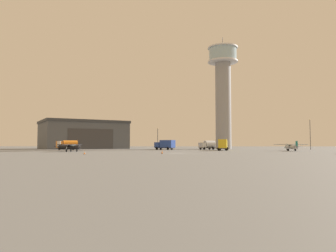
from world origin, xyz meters
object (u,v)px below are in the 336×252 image
(truck_fuel_tanker_orange, at_px, (67,145))
(light_post_east, at_px, (310,132))
(airplane_silver, at_px, (291,146))
(traffic_cone_near_right, at_px, (162,152))
(truck_fuel_tanker_silver, at_px, (208,145))
(truck_box_yellow, at_px, (223,144))
(airplane_black, at_px, (69,147))
(light_post_north, at_px, (158,136))
(control_tower, at_px, (223,87))
(truck_box_blue, at_px, (165,144))
(traffic_cone_near_left, at_px, (84,153))

(truck_fuel_tanker_orange, relative_size, light_post_east, 0.66)
(airplane_silver, distance_m, traffic_cone_near_right, 42.16)
(airplane_silver, xyz_separation_m, truck_fuel_tanker_silver, (-21.73, 18.50, 0.40))
(truck_box_yellow, relative_size, truck_fuel_tanker_orange, 1.02)
(light_post_east, bearing_deg, truck_fuel_tanker_silver, -174.51)
(airplane_black, bearing_deg, airplane_silver, 22.70)
(light_post_north, bearing_deg, control_tower, 25.42)
(truck_box_blue, height_order, truck_fuel_tanker_silver, truck_box_blue)
(light_post_north, bearing_deg, truck_fuel_tanker_silver, -16.65)
(traffic_cone_near_right, bearing_deg, airplane_black, 149.05)
(airplane_silver, height_order, traffic_cone_near_left, airplane_silver)
(airplane_silver, relative_size, traffic_cone_near_right, 12.42)
(airplane_silver, bearing_deg, control_tower, 14.04)
(control_tower, height_order, light_post_north, control_tower)
(airplane_black, xyz_separation_m, light_post_east, (70.01, 33.71, 4.83))
(truck_box_blue, height_order, light_post_east, light_post_east)
(traffic_cone_near_left, relative_size, traffic_cone_near_right, 0.80)
(light_post_east, bearing_deg, light_post_north, 177.92)
(light_post_north, bearing_deg, truck_fuel_tanker_orange, -154.03)
(truck_box_blue, xyz_separation_m, truck_fuel_tanker_orange, (-31.13, -4.53, -0.01))
(light_post_east, relative_size, traffic_cone_near_left, 17.51)
(airplane_silver, bearing_deg, truck_box_yellow, 67.24)
(airplane_black, distance_m, traffic_cone_near_left, 22.07)
(control_tower, bearing_deg, traffic_cone_near_left, -115.56)
(airplane_silver, relative_size, light_post_east, 0.88)
(truck_fuel_tanker_silver, bearing_deg, traffic_cone_near_right, 43.89)
(truck_fuel_tanker_orange, relative_size, light_post_north, 0.89)
(traffic_cone_near_left, bearing_deg, truck_box_yellow, 51.21)
(airplane_silver, height_order, airplane_black, airplane_silver)
(light_post_north, distance_m, traffic_cone_near_right, 50.95)
(light_post_east, bearing_deg, control_tower, 154.13)
(traffic_cone_near_right, bearing_deg, airplane_silver, 39.23)
(truck_box_blue, bearing_deg, control_tower, -102.08)
(light_post_east, height_order, traffic_cone_near_right, light_post_east)
(control_tower, height_order, truck_box_blue, control_tower)
(control_tower, relative_size, traffic_cone_near_left, 73.63)
(light_post_east, height_order, traffic_cone_near_left, light_post_east)
(truck_fuel_tanker_silver, relative_size, light_post_north, 0.77)
(light_post_east, bearing_deg, truck_box_yellow, -150.53)
(truck_fuel_tanker_silver, relative_size, traffic_cone_near_left, 10.01)
(truck_box_yellow, distance_m, truck_fuel_tanker_silver, 14.54)
(airplane_silver, distance_m, light_post_north, 45.87)
(truck_box_blue, relative_size, traffic_cone_near_right, 9.71)
(control_tower, xyz_separation_m, airplane_black, (-42.39, -47.11, -22.87))
(truck_box_blue, relative_size, truck_fuel_tanker_silver, 1.21)
(light_post_east, bearing_deg, truck_box_blue, -171.70)
(control_tower, bearing_deg, truck_box_yellow, -95.77)
(truck_fuel_tanker_silver, bearing_deg, light_post_east, 152.98)
(truck_fuel_tanker_orange, relative_size, truck_fuel_tanker_silver, 1.15)
(light_post_east, bearing_deg, traffic_cone_near_left, -138.24)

